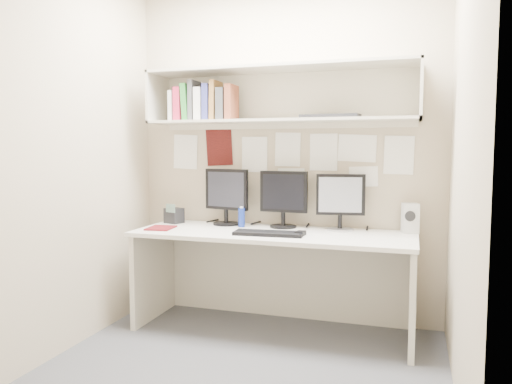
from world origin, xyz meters
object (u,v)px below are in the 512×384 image
(keyboard, at_px, (269,233))
(monitor_left, at_px, (226,194))
(monitor_right, at_px, (340,199))
(desk_phone, at_px, (174,215))
(monitor_center, at_px, (284,196))
(desk, at_px, (273,281))
(maroon_notebook, at_px, (161,228))
(speaker, at_px, (410,218))

(keyboard, bearing_deg, monitor_left, 137.70)
(monitor_right, xyz_separation_m, desk_phone, (-1.32, -0.05, -0.17))
(monitor_left, distance_m, monitor_center, 0.46)
(desk, relative_size, maroon_notebook, 9.14)
(desk, bearing_deg, keyboard, -86.59)
(monitor_left, xyz_separation_m, maroon_notebook, (-0.39, -0.35, -0.23))
(monitor_left, height_order, speaker, monitor_left)
(maroon_notebook, bearing_deg, keyboard, -7.17)
(speaker, distance_m, maroon_notebook, 1.82)
(monitor_left, relative_size, monitor_center, 1.02)
(monitor_center, bearing_deg, monitor_left, -177.15)
(monitor_center, bearing_deg, desk_phone, -173.68)
(keyboard, relative_size, speaker, 2.27)
(monitor_right, distance_m, keyboard, 0.61)
(speaker, relative_size, desk_phone, 1.31)
(monitor_right, xyz_separation_m, keyboard, (-0.44, -0.36, -0.22))
(monitor_right, relative_size, maroon_notebook, 1.88)
(desk, height_order, speaker, speaker)
(monitor_right, bearing_deg, monitor_left, 170.09)
(monitor_left, bearing_deg, speaker, 12.87)
(desk_phone, bearing_deg, monitor_left, 27.77)
(keyboard, relative_size, desk_phone, 2.98)
(maroon_notebook, bearing_deg, monitor_center, 15.95)
(monitor_center, relative_size, keyboard, 0.89)
(desk, xyz_separation_m, speaker, (0.94, 0.24, 0.47))
(keyboard, xyz_separation_m, speaker, (0.93, 0.39, 0.09))
(desk, bearing_deg, monitor_center, 84.70)
(speaker, bearing_deg, monitor_center, 166.95)
(monitor_left, xyz_separation_m, keyboard, (0.45, -0.36, -0.23))
(monitor_center, relative_size, speaker, 2.02)
(monitor_left, height_order, maroon_notebook, monitor_left)
(monitor_right, bearing_deg, desk_phone, 172.43)
(desk, distance_m, monitor_right, 0.78)
(monitor_right, distance_m, speaker, 0.51)
(monitor_center, bearing_deg, keyboard, -89.03)
(speaker, relative_size, maroon_notebook, 0.97)
(keyboard, bearing_deg, desk_phone, 157.26)
(monitor_right, relative_size, speaker, 1.95)
(keyboard, bearing_deg, desk, 89.92)
(monitor_left, height_order, monitor_center, monitor_left)
(desk, bearing_deg, speaker, 14.59)
(desk, relative_size, monitor_center, 4.68)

